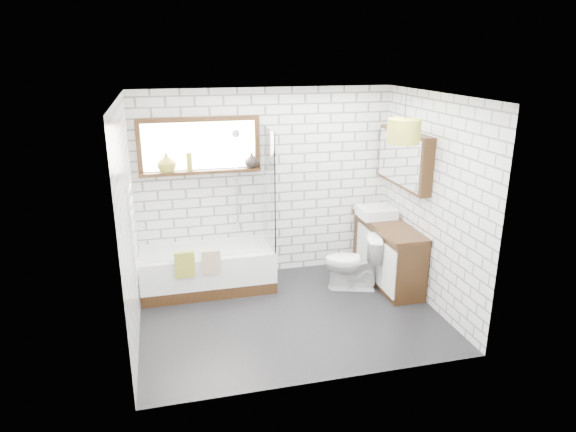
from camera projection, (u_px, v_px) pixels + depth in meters
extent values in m
cube|color=black|center=(290.00, 315.00, 5.99)|extent=(3.40, 2.60, 0.01)
cube|color=white|center=(291.00, 95.00, 5.21)|extent=(3.40, 2.60, 0.01)
cube|color=white|center=(266.00, 184.00, 6.80)|extent=(3.40, 0.01, 2.50)
cube|color=white|center=(328.00, 257.00, 4.40)|extent=(3.40, 0.01, 2.50)
cube|color=white|center=(128.00, 225.00, 5.21)|extent=(0.01, 2.60, 2.50)
cube|color=white|center=(432.00, 202.00, 6.00)|extent=(0.01, 2.60, 2.50)
cube|color=black|center=(200.00, 146.00, 6.40)|extent=(1.52, 0.16, 0.68)
cube|color=white|center=(133.00, 229.00, 5.23)|extent=(0.06, 0.52, 1.00)
cube|color=black|center=(404.00, 159.00, 6.41)|extent=(0.16, 1.20, 0.70)
cylinder|color=silver|center=(236.00, 179.00, 6.64)|extent=(0.02, 0.02, 1.30)
cube|color=white|center=(208.00, 269.00, 6.56)|extent=(1.67, 0.74, 0.54)
cube|color=white|center=(269.00, 188.00, 6.44)|extent=(0.02, 0.72, 1.50)
cube|color=olive|center=(185.00, 264.00, 6.08)|extent=(0.23, 0.06, 0.32)
cube|color=tan|center=(211.00, 262.00, 6.15)|extent=(0.22, 0.06, 0.29)
cube|color=black|center=(388.00, 253.00, 6.74)|extent=(0.46, 1.41, 0.81)
cube|color=white|center=(376.00, 212.00, 6.85)|extent=(0.46, 0.40, 0.13)
cylinder|color=silver|center=(388.00, 206.00, 6.87)|extent=(0.04, 0.04, 0.17)
imported|color=white|center=(352.00, 262.00, 6.54)|extent=(0.60, 0.80, 0.72)
imported|color=olive|center=(167.00, 164.00, 6.33)|extent=(0.27, 0.27, 0.24)
imported|color=black|center=(252.00, 162.00, 6.59)|extent=(0.23, 0.23, 0.19)
cylinder|color=olive|center=(189.00, 163.00, 6.40)|extent=(0.09, 0.09, 0.23)
cylinder|color=olive|center=(404.00, 131.00, 5.59)|extent=(0.36, 0.36, 0.27)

